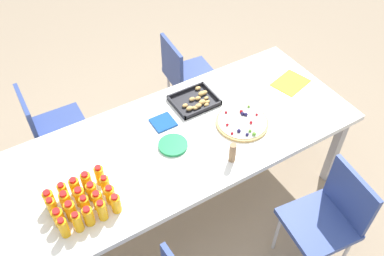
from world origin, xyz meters
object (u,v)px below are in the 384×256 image
at_px(juice_bottle_4, 116,204).
at_px(juice_bottle_10, 52,207).
at_px(juice_bottle_9, 110,195).
at_px(snack_tray, 196,101).
at_px(juice_bottle_3, 102,210).
at_px(juice_bottle_8, 98,201).
at_px(chair_near_right, 329,216).
at_px(juice_bottle_2, 89,216).
at_px(juice_bottle_5, 59,218).
at_px(fruit_pizza, 242,122).
at_px(juice_bottle_7, 85,205).
at_px(chair_far_left, 49,126).
at_px(paper_folder, 291,83).
at_px(juice_bottle_11, 66,201).
at_px(juice_bottle_13, 92,191).
at_px(plate_stack, 173,145).
at_px(napkin_stack, 163,123).
at_px(cardboard_tube, 233,153).
at_px(party_table, 176,145).
at_px(chair_far_right, 185,73).
at_px(juice_bottle_6, 71,211).
at_px(juice_bottle_17, 75,187).
at_px(juice_bottle_19, 100,175).
at_px(juice_bottle_18, 87,182).
at_px(juice_bottle_15, 49,200).
at_px(juice_bottle_1, 77,222).
at_px(juice_bottle_12, 80,197).
at_px(juice_bottle_14, 105,185).
at_px(juice_bottle_16, 63,192).
at_px(juice_bottle_0, 64,228).

distance_m(juice_bottle_4, juice_bottle_10, 0.35).
xyz_separation_m(juice_bottle_9, snack_tray, (0.86, 0.47, -0.05)).
bearing_deg(juice_bottle_3, juice_bottle_8, 85.63).
distance_m(chair_near_right, juice_bottle_2, 1.46).
relative_size(juice_bottle_5, fruit_pizza, 0.37).
xyz_separation_m(juice_bottle_7, juice_bottle_8, (0.07, -0.00, -0.00)).
height_order(juice_bottle_3, fruit_pizza, juice_bottle_3).
distance_m(chair_near_right, juice_bottle_10, 1.66).
height_order(chair_far_left, paper_folder, chair_far_left).
bearing_deg(juice_bottle_7, juice_bottle_11, 136.02).
distance_m(chair_far_left, juice_bottle_13, 1.00).
relative_size(juice_bottle_7, plate_stack, 0.77).
xyz_separation_m(fruit_pizza, plate_stack, (-0.50, 0.06, -0.00)).
relative_size(juice_bottle_4, napkin_stack, 0.89).
bearing_deg(cardboard_tube, chair_near_right, -54.35).
bearing_deg(juice_bottle_3, juice_bottle_4, 4.14).
height_order(party_table, paper_folder, paper_folder).
distance_m(chair_far_right, juice_bottle_6, 1.73).
xyz_separation_m(juice_bottle_2, juice_bottle_4, (0.16, -0.00, -0.00)).
height_order(juice_bottle_17, juice_bottle_19, juice_bottle_19).
xyz_separation_m(juice_bottle_3, snack_tray, (0.94, 0.55, -0.06)).
relative_size(juice_bottle_6, juice_bottle_18, 0.99).
relative_size(chair_far_left, juice_bottle_8, 5.97).
xyz_separation_m(juice_bottle_9, plate_stack, (0.51, 0.19, -0.05)).
bearing_deg(juice_bottle_17, juice_bottle_15, -176.61).
bearing_deg(juice_bottle_8, juice_bottle_18, 92.33).
height_order(party_table, chair_far_left, chair_far_left).
height_order(juice_bottle_1, juice_bottle_5, juice_bottle_1).
height_order(juice_bottle_19, snack_tray, juice_bottle_19).
xyz_separation_m(juice_bottle_1, juice_bottle_11, (-0.01, 0.16, 0.00)).
height_order(juice_bottle_4, juice_bottle_17, same).
xyz_separation_m(juice_bottle_3, napkin_stack, (0.63, 0.48, -0.06)).
height_order(juice_bottle_10, fruit_pizza, juice_bottle_10).
relative_size(chair_far_left, chair_far_right, 1.00).
bearing_deg(chair_far_left, juice_bottle_4, 6.41).
bearing_deg(chair_near_right, juice_bottle_8, 69.67).
bearing_deg(juice_bottle_17, juice_bottle_4, -55.70).
bearing_deg(juice_bottle_4, juice_bottle_10, 153.58).
bearing_deg(juice_bottle_6, juice_bottle_19, 33.10).
relative_size(chair_far_right, juice_bottle_11, 5.56).
xyz_separation_m(juice_bottle_10, juice_bottle_11, (0.08, -0.00, 0.00)).
xyz_separation_m(cardboard_tube, paper_folder, (0.82, 0.39, -0.07)).
bearing_deg(snack_tray, juice_bottle_12, -158.28).
distance_m(juice_bottle_5, plate_stack, 0.83).
xyz_separation_m(juice_bottle_13, cardboard_tube, (0.85, -0.18, 0.01)).
xyz_separation_m(party_table, juice_bottle_14, (-0.56, -0.16, 0.12)).
xyz_separation_m(juice_bottle_11, paper_folder, (1.82, 0.20, -0.07)).
bearing_deg(juice_bottle_17, juice_bottle_16, 177.85).
xyz_separation_m(juice_bottle_0, juice_bottle_4, (0.30, -0.00, -0.01)).
distance_m(juice_bottle_13, plate_stack, 0.60).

